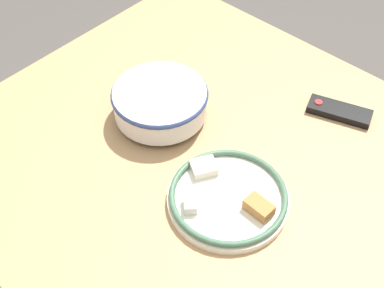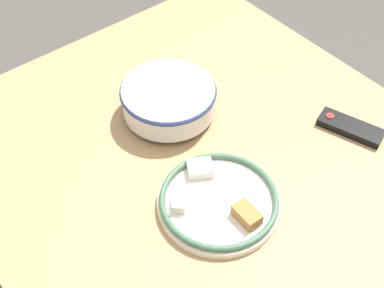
# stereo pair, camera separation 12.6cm
# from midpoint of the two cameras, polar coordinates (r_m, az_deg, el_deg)

# --- Properties ---
(dining_table) EXTENTS (1.25, 1.07, 0.75)m
(dining_table) POSITION_cam_midpoint_polar(r_m,az_deg,el_deg) (1.34, 4.95, -4.48)
(dining_table) COLOR tan
(dining_table) RESTS_ON ground_plane
(noodle_bowl) EXTENTS (0.24, 0.24, 0.09)m
(noodle_bowl) POSITION_cam_midpoint_polar(r_m,az_deg,el_deg) (1.35, 0.14, 4.68)
(noodle_bowl) COLOR silver
(noodle_bowl) RESTS_ON dining_table
(food_plate) EXTENTS (0.27, 0.27, 0.05)m
(food_plate) POSITION_cam_midpoint_polar(r_m,az_deg,el_deg) (1.19, 5.90, -6.25)
(food_plate) COLOR silver
(food_plate) RESTS_ON dining_table
(tv_remote) EXTENTS (0.17, 0.11, 0.02)m
(tv_remote) POSITION_cam_midpoint_polar(r_m,az_deg,el_deg) (1.42, 19.01, 1.54)
(tv_remote) COLOR black
(tv_remote) RESTS_ON dining_table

